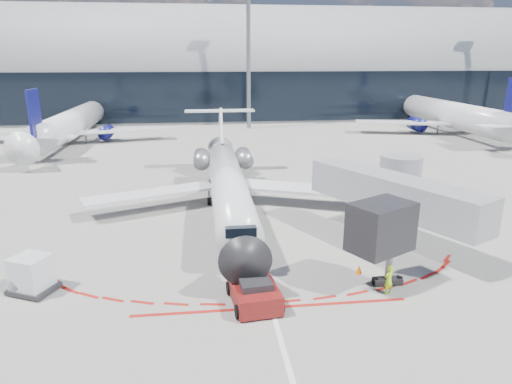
{
  "coord_description": "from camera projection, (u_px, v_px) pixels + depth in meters",
  "views": [
    {
      "loc": [
        -3.17,
        -31.6,
        12.14
      ],
      "look_at": [
        0.55,
        -0.26,
        2.73
      ],
      "focal_mm": 32.0,
      "sensor_mm": 36.0,
      "label": 1
    }
  ],
  "objects": [
    {
      "name": "jet_bridge",
      "position": [
        394.0,
        195.0,
        31.28
      ],
      "size": [
        10.03,
        15.2,
        4.9
      ],
      "color": "gray",
      "rests_on": "ground"
    },
    {
      "name": "pushback_tug",
      "position": [
        254.0,
        292.0,
        23.17
      ],
      "size": [
        2.73,
        5.68,
        1.45
      ],
      "rotation": [
        0.0,
        0.0,
        0.12
      ],
      "color": "#560F0C",
      "rests_on": "ground"
    },
    {
      "name": "terminal_building",
      "position": [
        216.0,
        75.0,
        93.29
      ],
      "size": [
        150.0,
        24.15,
        24.0
      ],
      "color": "gray",
      "rests_on": "ground"
    },
    {
      "name": "safety_cone_right",
      "position": [
        359.0,
        269.0,
        26.49
      ],
      "size": [
        0.39,
        0.39,
        0.54
      ],
      "primitive_type": "cone",
      "color": "#FF6C05",
      "rests_on": "ground"
    },
    {
      "name": "safety_cone_left",
      "position": [
        16.0,
        269.0,
        26.57
      ],
      "size": [
        0.38,
        0.38,
        0.53
      ],
      "primitive_type": "cone",
      "color": "#FF6C05",
      "rests_on": "ground"
    },
    {
      "name": "regional_jet",
      "position": [
        228.0,
        181.0,
        37.05
      ],
      "size": [
        23.39,
        28.85,
        7.22
      ],
      "color": "silver",
      "rests_on": "ground"
    },
    {
      "name": "apron_centerline",
      "position": [
        246.0,
        217.0,
        35.8
      ],
      "size": [
        0.25,
        40.0,
        0.01
      ],
      "primitive_type": "cube",
      "color": "silver",
      "rests_on": "ground"
    },
    {
      "name": "apron_stop_bar",
      "position": [
        271.0,
        307.0,
        22.95
      ],
      "size": [
        14.0,
        0.25,
        0.01
      ],
      "primitive_type": "cube",
      "color": "maroon",
      "rests_on": "ground"
    },
    {
      "name": "bg_airliner_0",
      "position": [
        69.0,
        105.0,
        65.9
      ],
      "size": [
        33.18,
        35.13,
        10.73
      ],
      "primitive_type": null,
      "color": "silver",
      "rests_on": "ground"
    },
    {
      "name": "ramp_worker",
      "position": [
        389.0,
        280.0,
        24.05
      ],
      "size": [
        0.72,
        0.63,
        1.65
      ],
      "primitive_type": "imported",
      "rotation": [
        0.0,
        0.0,
        3.62
      ],
      "color": "#B9F81A",
      "rests_on": "ground"
    },
    {
      "name": "light_mast_centre",
      "position": [
        248.0,
        54.0,
        76.57
      ],
      "size": [
        0.7,
        0.7,
        25.0
      ],
      "primitive_type": "cylinder",
      "color": "slate",
      "rests_on": "ground"
    },
    {
      "name": "ground",
      "position": [
        248.0,
        226.0,
        33.9
      ],
      "size": [
        260.0,
        260.0,
        0.0
      ],
      "primitive_type": "plane",
      "color": "gray",
      "rests_on": "ground"
    },
    {
      "name": "uld_container",
      "position": [
        32.0,
        275.0,
        24.22
      ],
      "size": [
        2.75,
        2.59,
        2.04
      ],
      "rotation": [
        0.0,
        0.0,
        -0.43
      ],
      "color": "black",
      "rests_on": "ground"
    },
    {
      "name": "bg_airliner_1",
      "position": [
        452.0,
        96.0,
        74.18
      ],
      "size": [
        36.6,
        38.75,
        11.84
      ],
      "primitive_type": null,
      "color": "silver",
      "rests_on": "ground"
    }
  ]
}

